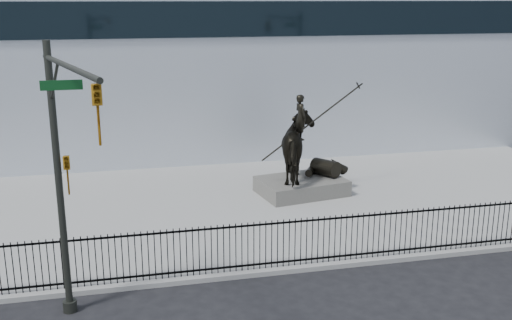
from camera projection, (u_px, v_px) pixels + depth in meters
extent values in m
plane|color=black|center=(326.00, 287.00, 17.02)|extent=(120.00, 120.00, 0.00)
cube|color=#9A9A97|center=(267.00, 204.00, 23.59)|extent=(30.00, 12.00, 0.15)
cube|color=silver|center=(213.00, 59.00, 34.65)|extent=(44.00, 14.00, 9.00)
cube|color=black|center=(312.00, 259.00, 18.12)|extent=(22.00, 0.05, 0.05)
cube|color=black|center=(313.00, 220.00, 17.79)|extent=(22.00, 0.05, 0.05)
cube|color=black|center=(313.00, 240.00, 17.96)|extent=(22.00, 0.03, 1.50)
cube|color=#57554F|center=(301.00, 186.00, 24.57)|extent=(3.72, 2.87, 0.63)
imported|color=black|center=(302.00, 147.00, 24.14)|extent=(2.71, 3.02, 2.69)
imported|color=black|center=(300.00, 117.00, 23.77)|extent=(0.54, 0.73, 1.82)
cylinder|color=black|center=(311.00, 123.00, 24.03)|extent=(4.27, 0.81, 2.74)
cylinder|color=#272924|center=(70.00, 306.00, 15.65)|extent=(0.36, 0.36, 0.30)
cylinder|color=#272924|center=(59.00, 184.00, 14.77)|extent=(0.18, 0.18, 7.00)
cylinder|color=#272924|center=(68.00, 66.00, 12.09)|extent=(1.47, 4.84, 0.12)
imported|color=#BB7A14|center=(98.00, 115.00, 10.39)|extent=(0.18, 0.22, 1.10)
imported|color=#BB7A14|center=(68.00, 176.00, 14.77)|extent=(0.16, 0.20, 1.00)
cube|color=#0C3F19|center=(61.00, 85.00, 13.04)|extent=(0.90, 0.03, 0.22)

